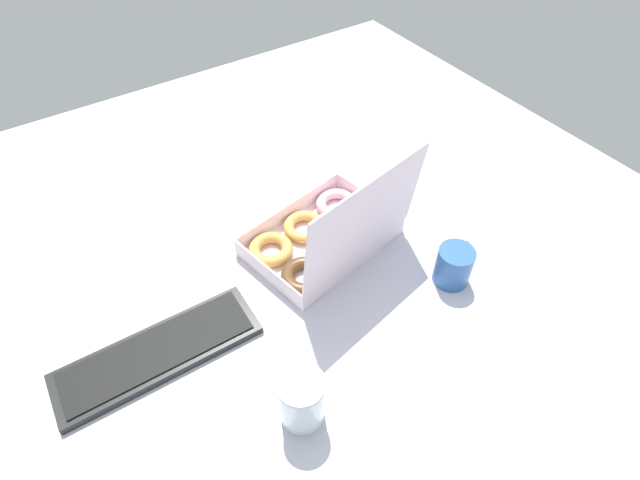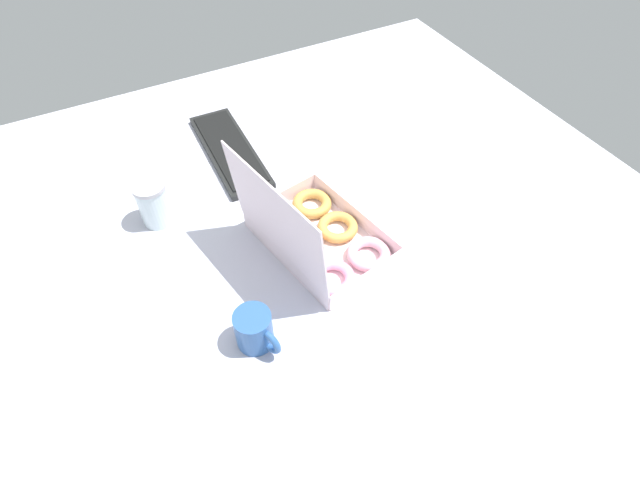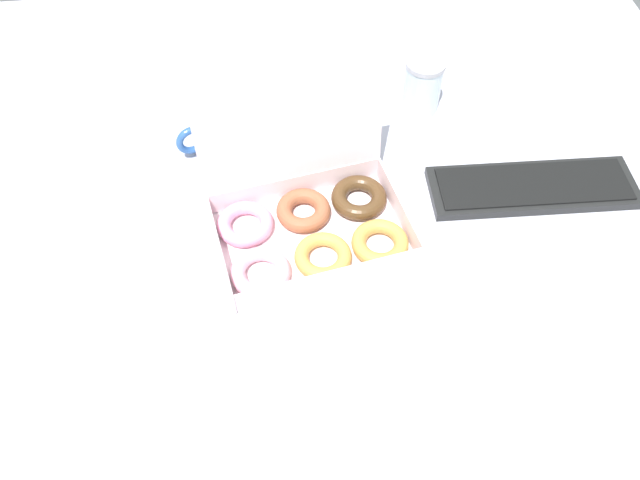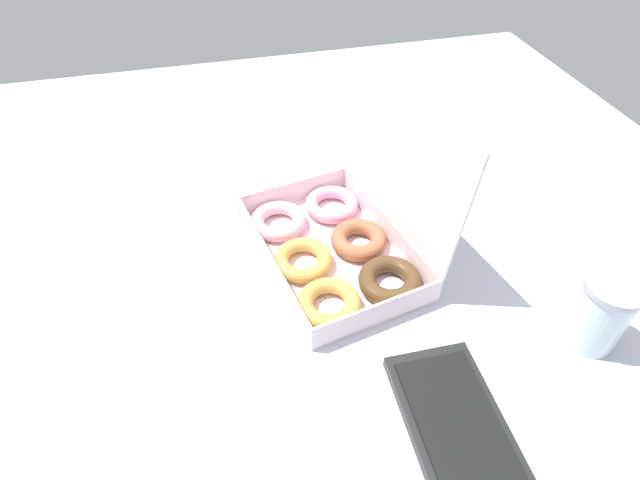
{
  "view_description": "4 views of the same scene",
  "coord_description": "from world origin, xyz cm",
  "px_view_note": "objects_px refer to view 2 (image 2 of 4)",
  "views": [
    {
      "loc": [
        44.65,
        71.93,
        88.98
      ],
      "look_at": [
        0.46,
        5.64,
        4.01
      ],
      "focal_mm": 28.0,
      "sensor_mm": 36.0,
      "label": 1
    },
    {
      "loc": [
        -74.43,
        42.29,
        95.06
      ],
      "look_at": [
        -3.98,
        5.26,
        4.63
      ],
      "focal_mm": 28.0,
      "sensor_mm": 36.0,
      "label": 2
    },
    {
      "loc": [
        -7.18,
        -66.65,
        92.51
      ],
      "look_at": [
        -0.18,
        1.55,
        2.12
      ],
      "focal_mm": 35.0,
      "sensor_mm": 36.0,
      "label": 3
    },
    {
      "loc": [
        60.23,
        -13.94,
        64.65
      ],
      "look_at": [
        -2.8,
        1.87,
        3.18
      ],
      "focal_mm": 28.0,
      "sensor_mm": 36.0,
      "label": 4
    }
  ],
  "objects_px": {
    "donut_box": "(315,236)",
    "coffee_mug": "(255,330)",
    "glass_jar": "(154,203)",
    "keyboard": "(230,150)"
  },
  "relations": [
    {
      "from": "keyboard",
      "to": "glass_jar",
      "type": "relative_size",
      "value": 3.31
    },
    {
      "from": "keyboard",
      "to": "glass_jar",
      "type": "xyz_separation_m",
      "value": [
        -0.17,
        0.26,
        0.05
      ]
    },
    {
      "from": "coffee_mug",
      "to": "donut_box",
      "type": "bearing_deg",
      "value": -52.23
    },
    {
      "from": "donut_box",
      "to": "coffee_mug",
      "type": "xyz_separation_m",
      "value": [
        -0.18,
        0.24,
        0.01
      ]
    },
    {
      "from": "keyboard",
      "to": "coffee_mug",
      "type": "relative_size",
      "value": 3.59
    },
    {
      "from": "donut_box",
      "to": "glass_jar",
      "type": "bearing_deg",
      "value": 49.97
    },
    {
      "from": "donut_box",
      "to": "coffee_mug",
      "type": "distance_m",
      "value": 0.3
    },
    {
      "from": "coffee_mug",
      "to": "glass_jar",
      "type": "xyz_separation_m",
      "value": [
        0.45,
        0.09,
        0.01
      ]
    },
    {
      "from": "coffee_mug",
      "to": "glass_jar",
      "type": "bearing_deg",
      "value": 10.72
    },
    {
      "from": "keyboard",
      "to": "donut_box",
      "type": "bearing_deg",
      "value": -172.53
    }
  ]
}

